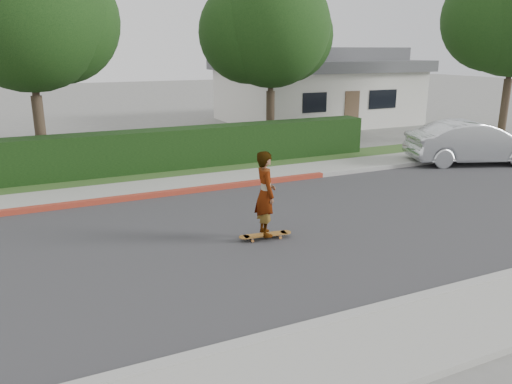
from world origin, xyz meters
The scene contains 14 objects.
ground centered at (0.00, 0.00, 0.00)m, with size 120.00×120.00×0.00m, color slate.
road centered at (0.00, 0.00, 0.01)m, with size 60.00×8.00×0.01m, color #2D2D30.
curb_near centered at (0.00, -4.10, 0.07)m, with size 60.00×0.20×0.15m, color #9E9E99.
curb_far centered at (0.00, 4.10, 0.07)m, with size 60.00×0.20×0.15m, color #9E9E99.
curb_red_section centered at (-5.00, 4.10, 0.08)m, with size 12.00×0.21×0.15m, color #993321.
sidewalk_far centered at (0.00, 5.00, 0.06)m, with size 60.00×1.60×0.12m, color gray.
planting_strip centered at (0.00, 6.60, 0.05)m, with size 60.00×1.60×0.10m, color #2D4C1E.
hedge centered at (-3.00, 7.20, 0.75)m, with size 15.00×1.00×1.50m, color black.
tree_left centered at (-7.51, 8.69, 5.26)m, with size 5.99×5.21×8.00m.
tree_center centered at (1.49, 9.19, 4.90)m, with size 5.66×4.84×7.44m.
house centered at (8.00, 16.00, 2.10)m, with size 10.60×8.60×4.30m.
skateboard centered at (-3.28, -0.31, 0.11)m, with size 1.26×0.40×0.12m.
skateboarder centered at (-3.28, -0.31, 1.09)m, with size 0.70×0.46×1.93m, color white.
car_silver centered at (7.33, 3.49, 0.80)m, with size 1.70×4.87×1.61m, color silver.
Camera 1 is at (-7.97, -9.89, 4.18)m, focal length 35.00 mm.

